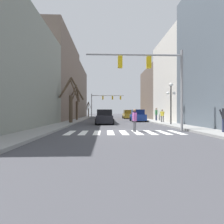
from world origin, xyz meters
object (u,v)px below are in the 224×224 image
object	(u,v)px
traffic_signal_far	(104,100)
car_parked_left_mid	(105,117)
car_driving_toward_lane	(103,115)
car_parked_right_near	(138,116)
street_lamp_right_corner	(171,95)
pedestrian_crossing_street	(156,113)
street_tree_right_far	(71,101)
pedestrian_on_left_sidewalk	(135,118)
pedestrian_on_right_sidewalk	(162,115)
car_parked_left_far	(128,115)
street_tree_right_near	(88,109)
street_tree_left_far	(76,103)
traffic_signal_near	(154,71)
car_at_intersection	(104,114)

from	to	relation	value
traffic_signal_far	car_parked_left_mid	size ratio (longest dim) A/B	1.67
car_driving_toward_lane	car_parked_right_near	bearing A→B (deg)	21.90
street_lamp_right_corner	pedestrian_crossing_street	world-z (taller)	street_lamp_right_corner
pedestrian_crossing_street	street_tree_right_far	world-z (taller)	street_tree_right_far
pedestrian_on_left_sidewalk	pedestrian_on_right_sidewalk	size ratio (longest dim) A/B	1.02
car_parked_left_far	street_tree_right_near	size ratio (longest dim) A/B	1.12
pedestrian_on_right_sidewalk	street_tree_left_far	xyz separation A→B (m)	(-11.76, 6.75, 1.79)
car_driving_toward_lane	car_parked_left_far	distance (m)	5.86
pedestrian_crossing_street	pedestrian_on_left_sidewalk	world-z (taller)	pedestrian_crossing_street
traffic_signal_far	car_parked_right_near	size ratio (longest dim) A/B	1.78
car_parked_left_far	traffic_signal_far	bearing A→B (deg)	41.76
pedestrian_on_right_sidewalk	traffic_signal_far	bearing A→B (deg)	162.58
traffic_signal_near	car_parked_left_mid	distance (m)	9.20
street_tree_right_near	car_parked_left_mid	bearing A→B (deg)	-80.62
pedestrian_on_right_sidewalk	street_tree_left_far	distance (m)	13.68
street_lamp_right_corner	street_tree_right_near	bearing A→B (deg)	110.76
car_parked_left_mid	car_parked_right_near	bearing A→B (deg)	136.84
street_tree_right_far	street_lamp_right_corner	bearing A→B (deg)	-18.04
street_lamp_right_corner	car_parked_right_near	world-z (taller)	street_lamp_right_corner
traffic_signal_near	pedestrian_on_left_sidewalk	xyz separation A→B (m)	(-1.52, -0.63, -3.43)
pedestrian_on_left_sidewalk	street_tree_right_near	size ratio (longest dim) A/B	0.40
car_parked_left_far	street_tree_right_near	distance (m)	14.04
street_tree_left_far	street_tree_right_far	xyz separation A→B (m)	(0.53, -7.21, -0.11)
car_parked_right_near	car_driving_toward_lane	xyz separation A→B (m)	(-5.32, 13.24, 0.01)
car_driving_toward_lane	car_parked_left_mid	xyz separation A→B (m)	(0.45, -18.44, -0.04)
car_driving_toward_lane	pedestrian_crossing_street	distance (m)	15.73
traffic_signal_far	street_tree_left_far	xyz separation A→B (m)	(-4.44, -13.63, -1.44)
car_driving_toward_lane	street_tree_right_near	world-z (taller)	street_tree_right_near
car_at_intersection	street_tree_left_far	bearing A→B (deg)	-15.43
car_parked_right_near	street_tree_right_near	xyz separation A→B (m)	(-9.24, 21.23, 1.27)
traffic_signal_near	car_driving_toward_lane	size ratio (longest dim) A/B	1.58
car_at_intersection	pedestrian_crossing_street	bearing A→B (deg)	21.67
traffic_signal_near	pedestrian_crossing_street	distance (m)	13.53
car_parked_right_near	pedestrian_crossing_street	bearing A→B (deg)	-96.40
pedestrian_on_left_sidewalk	pedestrian_on_right_sidewalk	bearing A→B (deg)	-36.99
car_parked_left_mid	street_tree_left_far	xyz separation A→B (m)	(-4.58, 7.83, 2.08)
pedestrian_crossing_street	street_tree_left_far	world-z (taller)	street_tree_left_far
car_parked_left_mid	street_tree_right_near	xyz separation A→B (m)	(-4.37, 26.43, 1.30)
street_lamp_right_corner	street_tree_left_far	world-z (taller)	street_tree_left_far
car_driving_toward_lane	car_parked_left_mid	distance (m)	18.44
car_parked_left_mid	pedestrian_on_right_sidewalk	size ratio (longest dim) A/B	2.99
car_at_intersection	car_parked_left_mid	size ratio (longest dim) A/B	1.02
car_parked_left_mid	street_tree_right_near	bearing A→B (deg)	-170.62
traffic_signal_near	car_parked_left_mid	bearing A→B (deg)	115.35
pedestrian_on_right_sidewalk	street_tree_right_far	distance (m)	11.37
street_tree_right_far	street_tree_left_far	bearing A→B (deg)	94.17
car_parked_left_mid	street_tree_right_far	bearing A→B (deg)	-98.78
car_parked_right_near	pedestrian_on_left_sidewalk	distance (m)	13.76
street_lamp_right_corner	pedestrian_on_right_sidewalk	xyz separation A→B (m)	(0.44, 3.98, -2.05)
pedestrian_crossing_street	car_parked_left_mid	bearing A→B (deg)	120.67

